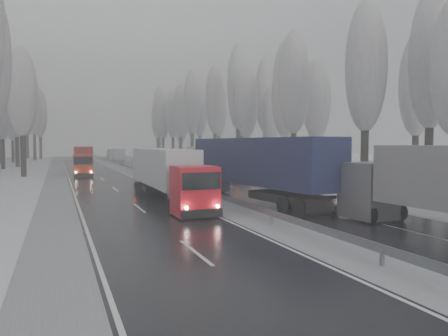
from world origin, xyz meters
TOP-DOWN VIEW (x-y plane):
  - ground at (0.00, 0.00)m, footprint 260.00×260.00m
  - carriageway_right at (5.25, 30.00)m, footprint 7.50×200.00m
  - carriageway_left at (-5.25, 30.00)m, footprint 7.50×200.00m
  - median_slush at (0.00, 30.00)m, footprint 3.00×200.00m
  - shoulder_right at (10.20, 30.00)m, footprint 2.40×200.00m
  - shoulder_left at (-10.20, 30.00)m, footprint 2.40×200.00m
  - median_guardrail at (0.00, 29.99)m, footprint 0.12×200.00m
  - tree_15 at (19.28, 12.71)m, footprint 3.60×3.60m
  - tree_16 at (15.04, 15.67)m, footprint 3.60×3.60m
  - tree_17 at (24.68, 19.67)m, footprint 3.60×3.60m
  - tree_18 at (14.51, 27.03)m, footprint 3.60×3.60m
  - tree_19 at (20.02, 31.03)m, footprint 3.60×3.60m
  - tree_20 at (17.90, 35.17)m, footprint 3.60×3.60m
  - tree_21 at (20.12, 39.17)m, footprint 3.60×3.60m
  - tree_22 at (17.02, 45.60)m, footprint 3.60×3.60m
  - tree_23 at (23.31, 49.60)m, footprint 3.60×3.60m
  - tree_24 at (17.90, 51.02)m, footprint 3.60×3.60m
  - tree_25 at (24.81, 55.02)m, footprint 3.60×3.60m
  - tree_26 at (17.56, 61.27)m, footprint 3.60×3.60m
  - tree_27 at (24.72, 65.27)m, footprint 3.60×3.60m
  - tree_28 at (16.34, 71.95)m, footprint 3.60×3.60m
  - tree_29 at (23.71, 75.95)m, footprint 3.60×3.60m
  - tree_30 at (16.56, 81.70)m, footprint 3.60×3.60m
  - tree_31 at (22.48, 85.70)m, footprint 3.60×3.60m
  - tree_32 at (16.63, 89.21)m, footprint 3.60×3.60m
  - tree_33 at (19.77, 93.21)m, footprint 3.60×3.60m
  - tree_34 at (15.73, 96.32)m, footprint 3.60×3.60m
  - tree_35 at (24.94, 100.32)m, footprint 3.60×3.60m
  - tree_36 at (17.04, 106.16)m, footprint 3.60×3.60m
  - tree_37 at (24.02, 110.16)m, footprint 3.60×3.60m
  - tree_38 at (18.73, 116.73)m, footprint 3.60×3.60m
  - tree_39 at (21.55, 120.73)m, footprint 3.60×3.60m
  - tree_62 at (-13.94, 43.73)m, footprint 3.60×3.60m
  - tree_66 at (-18.16, 62.35)m, footprint 3.60×3.60m
  - tree_68 at (-16.58, 69.11)m, footprint 3.60×3.60m
  - tree_70 at (-16.33, 79.19)m, footprint 3.60×3.60m
  - tree_72 at (-18.93, 88.54)m, footprint 3.60×3.60m
  - tree_74 at (-15.07, 99.33)m, footprint 3.60×3.60m
  - tree_76 at (-14.05, 108.72)m, footprint 3.60×3.60m
  - tree_77 at (-19.66, 112.72)m, footprint 3.60×3.60m
  - tree_78 at (-17.56, 115.31)m, footprint 3.60×3.60m
  - tree_79 at (-20.33, 119.31)m, footprint 3.60×3.60m
  - truck_blue_box at (2.52, 12.20)m, footprint 5.09×17.58m
  - truck_cream_box at (6.95, 33.19)m, footprint 3.93×14.49m
  - box_truck_distant at (2.84, 89.64)m, footprint 3.31×7.96m
  - truck_red_white at (-2.96, 14.23)m, footprint 2.31×14.49m
  - truck_red_red at (-6.69, 45.79)m, footprint 3.17×14.40m

SIDE VIEW (x-z plane):
  - ground at x=0.00m, z-range 0.00..0.00m
  - carriageway_right at x=5.25m, z-range 0.00..0.03m
  - carriageway_left at x=-5.25m, z-range 0.00..0.03m
  - median_slush at x=0.00m, z-range 0.00..0.04m
  - shoulder_right at x=10.20m, z-range 0.00..0.04m
  - shoulder_left at x=-10.20m, z-range 0.00..0.04m
  - median_guardrail at x=0.00m, z-range 0.22..0.98m
  - box_truck_distant at x=2.84m, z-range 0.03..2.91m
  - truck_red_red at x=-6.69m, z-range 0.31..3.97m
  - truck_cream_box at x=6.95m, z-range 0.31..3.99m
  - truck_red_white at x=-2.96m, z-range 0.31..4.02m
  - truck_blue_box at x=2.52m, z-range 0.37..4.85m
  - tree_23 at x=23.31m, z-range 1.99..15.54m
  - tree_77 at x=-19.66m, z-range 2.10..16.42m
  - tree_33 at x=19.77m, z-range 2.10..16.42m
  - tree_19 at x=20.02m, z-range 2.13..16.70m
  - tree_72 at x=-18.93m, z-range 2.21..17.31m
  - tree_66 at x=-18.16m, z-range 2.22..17.45m
  - tree_17 at x=24.68m, z-range 2.27..17.80m
  - tree_20 at x=17.90m, z-range 2.29..18.00m
  - tree_22 at x=17.02m, z-range 2.31..18.17m
  - tree_62 at x=-13.94m, z-range 2.34..18.38m
  - tree_39 at x=21.55m, z-range 2.36..18.54m
  - tree_37 at x=24.02m, z-range 2.38..18.75m
  - tree_16 at x=15.04m, z-range 2.40..18.93m
  - tree_18 at x=14.51m, z-range 2.41..18.99m
  - tree_68 at x=-16.58m, z-range 2.42..19.07m
  - tree_79 at x=-20.33m, z-range 2.48..19.54m
  - tree_70 at x=-16.33m, z-range 2.48..19.57m
  - tree_15 at x=19.28m, z-range 2.49..19.62m
  - tree_32 at x=16.63m, z-range 2.51..19.85m
  - tree_27 at x=24.72m, z-range 2.55..20.17m
  - tree_34 at x=15.73m, z-range 2.55..20.19m
  - tree_30 at x=16.56m, z-range 2.59..20.45m
  - tree_38 at x=18.73m, z-range 2.60..20.58m
  - tree_29 at x=23.71m, z-range 2.62..20.73m
  - tree_35 at x=24.94m, z-range 2.64..20.89m
  - tree_76 at x=-14.05m, z-range 2.68..21.23m
  - tree_31 at x=22.48m, z-range 2.68..21.26m
  - tree_21 at x=20.12m, z-range 2.69..21.31m
  - tree_26 at x=17.56m, z-range 2.71..21.49m
  - tree_25 at x=24.81m, z-range 2.80..22.24m
  - tree_78 at x=-17.56m, z-range 2.81..22.37m
  - tree_28 at x=16.34m, z-range 2.82..22.45m
  - tree_74 at x=-15.07m, z-range 2.83..22.52m
  - tree_36 at x=17.04m, z-range 2.91..23.13m
  - tree_24 at x=17.90m, z-range 2.94..23.43m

